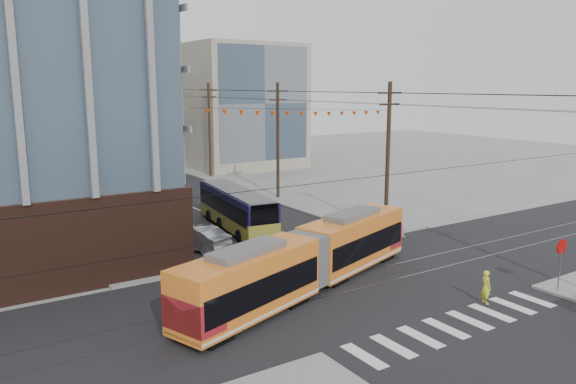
% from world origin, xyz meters
% --- Properties ---
extents(ground, '(160.00, 160.00, 0.00)m').
position_xyz_m(ground, '(0.00, 0.00, 0.00)').
color(ground, slate).
extents(bg_bldg_ne_near, '(14.00, 14.00, 16.00)m').
position_xyz_m(bg_bldg_ne_near, '(16.00, 48.00, 8.00)').
color(bg_bldg_ne_near, gray).
rests_on(bg_bldg_ne_near, ground).
extents(bg_bldg_ne_far, '(16.00, 16.00, 14.00)m').
position_xyz_m(bg_bldg_ne_far, '(18.00, 68.00, 7.00)').
color(bg_bldg_ne_far, '#8C99A5').
rests_on(bg_bldg_ne_far, ground).
extents(utility_pole_far, '(0.30, 0.30, 11.00)m').
position_xyz_m(utility_pole_far, '(8.50, 56.00, 5.50)').
color(utility_pole_far, black).
rests_on(utility_pole_far, ground).
extents(streetcar, '(17.20, 7.96, 3.34)m').
position_xyz_m(streetcar, '(-3.33, 4.34, 1.67)').
color(streetcar, orange).
rests_on(streetcar, ground).
extents(city_bus, '(3.77, 11.12, 3.09)m').
position_xyz_m(city_bus, '(-0.29, 17.92, 1.54)').
color(city_bus, '#14113A').
rests_on(city_bus, ground).
extents(parked_car_silver, '(3.36, 5.16, 1.61)m').
position_xyz_m(parked_car_silver, '(-5.04, 14.59, 0.80)').
color(parked_car_silver, gray).
rests_on(parked_car_silver, ground).
extents(parked_car_white, '(3.07, 4.66, 1.26)m').
position_xyz_m(parked_car_white, '(-5.82, 18.22, 0.63)').
color(parked_car_white, silver).
rests_on(parked_car_white, ground).
extents(parked_car_grey, '(3.88, 5.48, 1.39)m').
position_xyz_m(parked_car_grey, '(-6.10, 26.25, 0.69)').
color(parked_car_grey, slate).
rests_on(parked_car_grey, ground).
extents(pedestrian, '(0.55, 0.71, 1.71)m').
position_xyz_m(pedestrian, '(3.15, -2.03, 0.86)').
color(pedestrian, yellow).
rests_on(pedestrian, ground).
extents(stop_sign, '(0.85, 0.85, 2.74)m').
position_xyz_m(stop_sign, '(7.50, -3.20, 1.37)').
color(stop_sign, '#990000').
rests_on(stop_sign, ground).
extents(jersey_barrier, '(0.92, 3.55, 0.70)m').
position_xyz_m(jersey_barrier, '(8.30, 10.84, 0.35)').
color(jersey_barrier, gray).
rests_on(jersey_barrier, ground).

